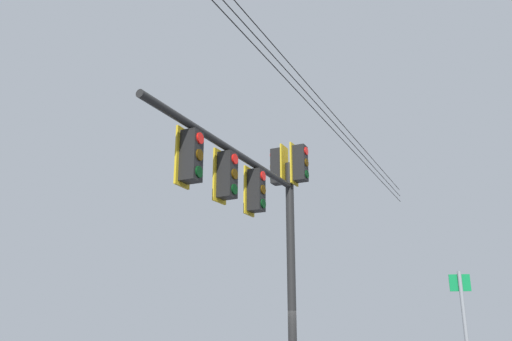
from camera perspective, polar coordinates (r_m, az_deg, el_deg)
The scene contains 2 objects.
signal_mast_assembly at distance 11.33m, azimuth 0.81°, elevation -3.56°, with size 2.76×5.73×6.52m.
overhead_wire_span at distance 14.92m, azimuth 5.18°, elevation 8.88°, with size 9.07×22.95×1.16m.
Camera 1 is at (9.25, -9.58, 2.04)m, focal length 36.66 mm.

